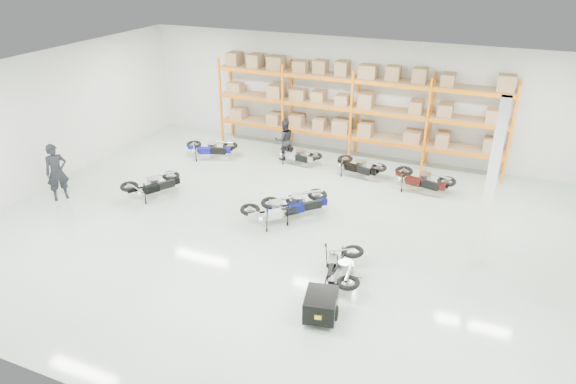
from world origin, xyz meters
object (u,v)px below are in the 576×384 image
at_px(moto_blue_centre, 297,199).
at_px(moto_silver_left, 276,205).
at_px(moto_back_c, 359,163).
at_px(moto_back_d, 423,176).
at_px(person_left, 57,172).
at_px(trailer, 321,305).
at_px(moto_touring_right, 343,263).
at_px(moto_black_far_left, 153,181).
at_px(moto_back_a, 211,145).
at_px(person_back, 284,140).
at_px(moto_back_b, 298,152).

bearing_deg(moto_blue_centre, moto_silver_left, 97.63).
distance_m(moto_back_c, moto_back_d, 2.36).
xyz_separation_m(moto_back_c, person_left, (-8.56, -5.63, 0.44)).
bearing_deg(trailer, moto_touring_right, 78.29).
distance_m(moto_black_far_left, person_left, 3.06).
xyz_separation_m(moto_back_a, moto_back_d, (8.17, 0.19, 0.02)).
bearing_deg(trailer, person_back, 106.49).
height_order(moto_touring_right, person_back, person_back).
xyz_separation_m(moto_blue_centre, moto_back_d, (3.24, 3.30, -0.01)).
height_order(moto_silver_left, moto_touring_right, moto_silver_left).
relative_size(moto_back_c, moto_back_d, 0.91).
xyz_separation_m(moto_blue_centre, moto_black_far_left, (-4.96, -0.56, -0.03)).
bearing_deg(moto_back_b, moto_back_d, -85.33).
bearing_deg(person_back, moto_blue_centre, 78.67).
bearing_deg(moto_back_d, moto_back_b, 95.02).
bearing_deg(moto_blue_centre, moto_back_a, 13.19).
bearing_deg(moto_back_b, moto_black_far_left, 153.93).
distance_m(moto_back_a, person_left, 5.77).
distance_m(trailer, moto_back_a, 10.36).
distance_m(moto_back_c, person_left, 10.26).
xyz_separation_m(moto_silver_left, person_left, (-7.19, -1.36, 0.40)).
relative_size(moto_back_b, moto_back_c, 0.93).
bearing_deg(moto_touring_right, moto_blue_centre, 118.82).
relative_size(moto_back_c, person_left, 0.88).
bearing_deg(person_back, moto_back_a, -19.66).
distance_m(moto_back_d, person_left, 12.10).
bearing_deg(moto_back_b, moto_blue_centre, -146.88).
distance_m(moto_blue_centre, moto_back_a, 5.83).
xyz_separation_m(moto_back_a, moto_back_b, (3.39, 0.76, -0.06)).
distance_m(moto_touring_right, moto_back_b, 7.62).
relative_size(moto_touring_right, person_left, 0.87).
bearing_deg(moto_back_d, moto_back_c, 92.72).
relative_size(moto_blue_centre, moto_back_d, 1.02).
xyz_separation_m(trailer, person_back, (-4.51, 8.40, 0.44)).
height_order(moto_back_d, person_left, person_left).
xyz_separation_m(moto_blue_centre, person_left, (-7.65, -1.95, 0.38)).
bearing_deg(moto_back_c, moto_back_a, 109.41).
bearing_deg(moto_touring_right, moto_black_far_left, 151.93).
bearing_deg(moto_black_far_left, moto_back_b, -96.62).
xyz_separation_m(moto_silver_left, trailer, (2.76, -3.71, -0.19)).
bearing_deg(moto_black_far_left, trailer, -176.24).
relative_size(moto_silver_left, moto_black_far_left, 1.02).
xyz_separation_m(moto_back_b, person_left, (-6.11, -5.83, 0.48)).
bearing_deg(trailer, person_left, 155.00).
relative_size(moto_touring_right, moto_back_c, 1.00).
height_order(moto_back_c, moto_back_d, moto_back_d).
bearing_deg(trailer, moto_blue_centre, 106.47).
bearing_deg(moto_silver_left, moto_black_far_left, 41.97).
bearing_deg(moto_back_b, moto_touring_right, -138.20).
xyz_separation_m(moto_back_d, person_left, (-10.89, -5.25, 0.39)).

